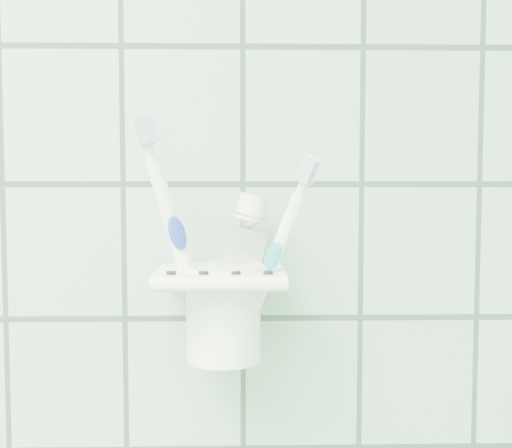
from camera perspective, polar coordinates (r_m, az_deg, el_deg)
holder_bracket at (r=0.57m, az=-3.14°, el=-4.82°), size 0.11×0.10×0.03m
cup at (r=0.58m, az=-2.90°, el=-7.48°), size 0.07×0.07×0.09m
toothbrush_pink at (r=0.57m, az=-4.10°, el=-0.56°), size 0.07×0.03×0.22m
toothbrush_blue at (r=0.59m, az=-2.69°, el=-0.90°), size 0.06×0.08×0.20m
toothbrush_orange at (r=0.58m, az=-1.62°, el=-1.91°), size 0.07×0.05×0.18m
toothpaste_tube at (r=0.59m, az=-3.20°, el=-2.99°), size 0.06×0.04×0.15m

